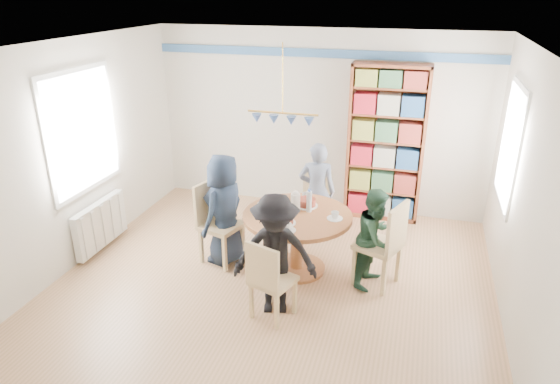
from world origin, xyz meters
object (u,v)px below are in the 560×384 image
at_px(chair_right, 386,241).
at_px(chair_far, 317,200).
at_px(person_left, 224,210).
at_px(radiator, 101,224).
at_px(dining_table, 297,229).
at_px(bookshelf, 386,145).
at_px(person_near, 275,255).
at_px(person_far, 317,192).
at_px(chair_left, 215,218).
at_px(chair_near, 269,278).
at_px(person_right, 376,238).

xyz_separation_m(chair_right, chair_far, (-1.03, 1.10, -0.08)).
bearing_deg(person_left, radiator, -70.28).
xyz_separation_m(dining_table, bookshelf, (0.83, 1.85, 0.56)).
xyz_separation_m(person_near, bookshelf, (0.85, 2.71, 0.44)).
xyz_separation_m(person_far, bookshelf, (0.79, 0.94, 0.43)).
relative_size(chair_left, person_left, 0.74).
height_order(person_left, bookshelf, bookshelf).
distance_m(chair_near, person_near, 0.25).
relative_size(chair_right, person_right, 0.89).
bearing_deg(chair_near, chair_right, 42.15).
bearing_deg(person_right, person_near, 147.34).
relative_size(chair_right, person_far, 0.77).
bearing_deg(person_left, chair_right, 102.69).
relative_size(chair_left, bookshelf, 0.46).
xyz_separation_m(chair_right, person_near, (-1.06, -0.80, 0.10)).
height_order(dining_table, person_right, person_right).
xyz_separation_m(person_left, person_right, (1.85, -0.02, -0.11)).
bearing_deg(person_near, chair_left, 127.25).
relative_size(chair_left, person_right, 0.87).
height_order(radiator, chair_left, chair_left).
height_order(chair_near, person_far, person_far).
xyz_separation_m(chair_near, person_right, (0.96, 1.00, 0.09)).
bearing_deg(chair_left, chair_near, -45.12).
distance_m(chair_far, person_far, 0.23).
height_order(person_left, person_far, person_left).
xyz_separation_m(radiator, person_right, (3.53, 0.16, 0.24)).
xyz_separation_m(dining_table, chair_near, (-0.03, -1.04, -0.06)).
height_order(dining_table, chair_right, chair_right).
height_order(radiator, chair_far, chair_far).
bearing_deg(chair_left, person_right, -0.40).
xyz_separation_m(chair_left, person_far, (1.08, 0.93, 0.11)).
height_order(chair_right, person_near, person_near).
height_order(dining_table, person_far, person_far).
relative_size(dining_table, chair_left, 1.26).
distance_m(radiator, dining_table, 2.62).
height_order(person_left, person_right, person_left).
xyz_separation_m(dining_table, chair_right, (1.04, -0.06, 0.02)).
distance_m(radiator, chair_near, 2.71).
height_order(chair_far, person_far, person_far).
height_order(chair_far, person_right, person_right).
distance_m(dining_table, chair_near, 1.04).
bearing_deg(person_near, chair_right, 23.33).
distance_m(dining_table, person_right, 0.93).
distance_m(chair_near, person_far, 1.95).
distance_m(chair_right, person_right, 0.12).
xyz_separation_m(chair_near, person_far, (0.07, 1.94, 0.18)).
bearing_deg(bookshelf, dining_table, -114.26).
distance_m(radiator, chair_far, 2.90).
distance_m(person_left, person_right, 1.85).
relative_size(chair_near, person_right, 0.77).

